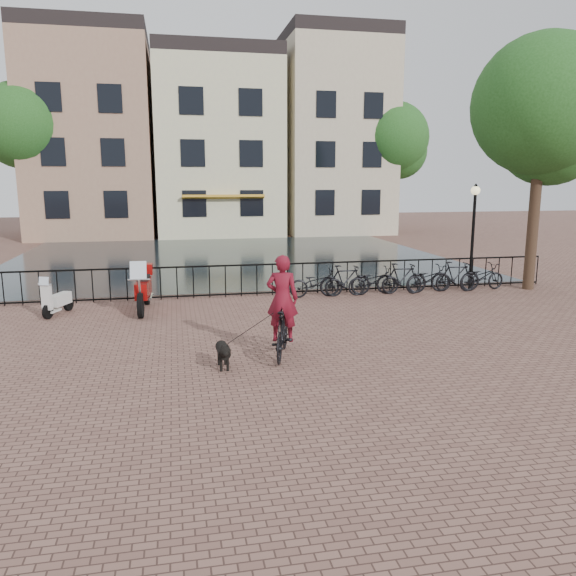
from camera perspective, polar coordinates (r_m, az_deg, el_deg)
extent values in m
plane|color=brown|center=(10.42, 3.32, -9.61)|extent=(100.00, 100.00, 0.00)
plane|color=black|center=(27.09, -6.02, 3.17)|extent=(20.00, 20.00, 0.00)
cube|color=black|center=(17.81, -3.20, 2.38)|extent=(20.00, 0.05, 0.05)
cube|color=black|center=(17.97, -3.17, -0.52)|extent=(20.00, 0.05, 0.05)
cube|color=#966C57|center=(39.81, -19.19, 13.77)|extent=(7.50, 9.00, 12.00)
cube|color=black|center=(40.69, -19.80, 22.79)|extent=(7.50, 9.00, 0.80)
cube|color=beige|center=(39.58, -7.27, 13.57)|extent=(8.00, 9.00, 11.00)
cube|color=black|center=(40.29, -7.49, 21.98)|extent=(8.00, 9.00, 0.80)
cube|color=#C38B22|center=(34.87, -6.56, 9.18)|extent=(5.00, 0.60, 0.15)
cube|color=#BBAA8B|center=(41.02, 4.29, 14.58)|extent=(7.00, 9.00, 12.50)
cube|color=black|center=(41.96, 4.44, 23.68)|extent=(7.00, 9.00, 0.80)
cylinder|color=black|center=(37.40, -24.90, 9.21)|extent=(0.36, 0.36, 6.30)
sphere|color=#1F4A18|center=(37.53, -25.35, 14.70)|extent=(5.04, 5.04, 5.04)
cylinder|color=black|center=(20.44, 23.77, 7.66)|extent=(0.36, 0.36, 5.60)
sphere|color=#1F4A18|center=(20.55, 24.48, 16.58)|extent=(4.48, 4.48, 4.48)
cylinder|color=black|center=(39.22, 10.43, 9.82)|extent=(0.36, 0.36, 5.95)
sphere|color=#1F4A18|center=(39.30, 10.61, 14.77)|extent=(4.76, 4.76, 4.76)
cylinder|color=black|center=(19.71, 18.22, 4.44)|extent=(0.10, 0.10, 3.20)
sphere|color=beige|center=(19.61, 18.52, 9.38)|extent=(0.30, 0.30, 0.30)
imported|color=black|center=(11.71, -0.58, -4.41)|extent=(1.04, 1.92, 1.11)
imported|color=maroon|center=(11.50, -0.59, -0.17)|extent=(0.91, 0.73, 2.17)
imported|color=black|center=(17.66, 2.89, 0.51)|extent=(1.73, 0.62, 0.90)
imported|color=black|center=(17.91, 5.84, 0.77)|extent=(1.67, 0.50, 1.00)
imported|color=black|center=(18.22, 8.69, 0.72)|extent=(1.73, 0.63, 0.90)
imported|color=black|center=(18.56, 11.45, 0.96)|extent=(1.70, 0.62, 1.00)
imported|color=black|center=(18.95, 14.09, 0.91)|extent=(1.79, 0.86, 0.90)
imported|color=black|center=(19.37, 16.64, 1.14)|extent=(1.70, 0.62, 1.00)
imported|color=black|center=(19.84, 19.06, 1.07)|extent=(1.78, 0.83, 0.90)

